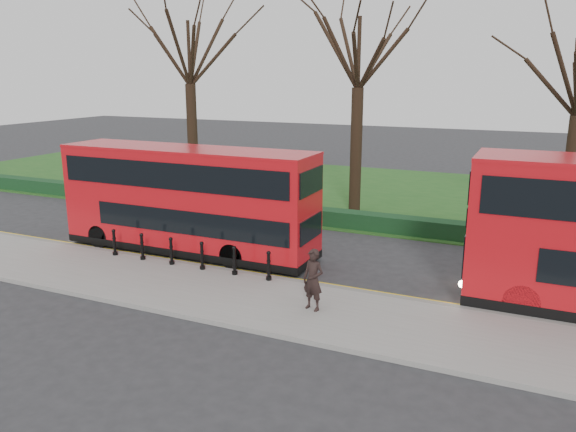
% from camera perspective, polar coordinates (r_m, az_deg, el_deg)
% --- Properties ---
extents(ground, '(120.00, 120.00, 0.00)m').
position_cam_1_polar(ground, '(21.90, -6.39, -4.73)').
color(ground, '#28282B').
rests_on(ground, ground).
extents(pavement, '(60.00, 4.00, 0.15)m').
position_cam_1_polar(pavement, '(19.52, -10.90, -7.07)').
color(pavement, gray).
rests_on(pavement, ground).
extents(kerb, '(60.00, 0.25, 0.16)m').
position_cam_1_polar(kerb, '(21.07, -7.78, -5.32)').
color(kerb, slate).
rests_on(kerb, ground).
extents(grass_verge, '(60.00, 18.00, 0.06)m').
position_cam_1_polar(grass_verge, '(35.17, 6.12, 2.58)').
color(grass_verge, '#1D4F1A').
rests_on(grass_verge, ground).
extents(hedge, '(60.00, 0.90, 0.80)m').
position_cam_1_polar(hedge, '(27.60, 0.77, 0.22)').
color(hedge, black).
rests_on(hedge, ground).
extents(yellow_line_outer, '(60.00, 0.10, 0.01)m').
position_cam_1_polar(yellow_line_outer, '(21.33, -7.35, -5.26)').
color(yellow_line_outer, yellow).
rests_on(yellow_line_outer, ground).
extents(yellow_line_inner, '(60.00, 0.10, 0.01)m').
position_cam_1_polar(yellow_line_inner, '(21.49, -7.07, -5.10)').
color(yellow_line_inner, yellow).
rests_on(yellow_line_inner, ground).
extents(tree_left, '(7.60, 7.60, 11.88)m').
position_cam_1_polar(tree_left, '(33.50, -10.06, 16.68)').
color(tree_left, black).
rests_on(tree_left, ground).
extents(tree_mid, '(7.48, 7.48, 11.68)m').
position_cam_1_polar(tree_mid, '(29.12, 7.24, 16.90)').
color(tree_mid, black).
rests_on(tree_mid, ground).
extents(bollard_row, '(6.91, 0.15, 1.00)m').
position_cam_1_polar(bollard_row, '(21.05, -10.27, -3.79)').
color(bollard_row, black).
rests_on(bollard_row, pavement).
extents(bus_lead, '(10.71, 2.46, 4.26)m').
position_cam_1_polar(bus_lead, '(22.88, -10.17, 1.55)').
color(bus_lead, red).
rests_on(bus_lead, ground).
extents(pedestrian, '(0.78, 0.61, 1.89)m').
position_cam_1_polar(pedestrian, '(16.92, 2.57, -6.49)').
color(pedestrian, black).
rests_on(pedestrian, pavement).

